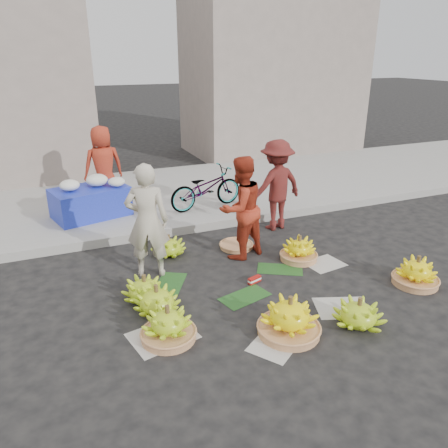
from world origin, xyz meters
name	(u,v)px	position (x,y,z in m)	size (l,w,h in m)	color
ground	(245,288)	(0.00, 0.00, 0.00)	(80.00, 80.00, 0.00)	black
curb	(192,227)	(0.00, 2.20, 0.07)	(40.00, 0.25, 0.15)	gray
sidewalk	(161,194)	(0.00, 4.30, 0.06)	(40.00, 4.00, 0.12)	gray
building_right	(273,68)	(4.50, 7.70, 2.50)	(5.00, 3.00, 5.00)	gray
newspaper_scatter	(274,319)	(0.00, -0.80, 0.00)	(3.20, 1.80, 0.00)	beige
banana_leaves	(232,283)	(-0.10, 0.20, 0.00)	(2.00, 1.00, 0.00)	#194918
banana_bunch_0	(157,300)	(-1.23, -0.10, 0.16)	(0.75, 0.75, 0.37)	#8BBB1A
banana_bunch_1	(168,325)	(-1.25, -0.67, 0.18)	(0.60, 0.60, 0.42)	#B1754A
banana_bunch_2	(289,318)	(0.02, -1.10, 0.21)	(0.79, 0.79, 0.47)	#B1754A
banana_bunch_3	(358,314)	(0.83, -1.27, 0.16)	(0.74, 0.74, 0.36)	#8BBB1A
banana_bunch_4	(417,272)	(2.18, -0.78, 0.18)	(0.60, 0.60, 0.42)	#B1754A
banana_bunch_5	(299,250)	(1.12, 0.48, 0.16)	(0.55, 0.55, 0.40)	#B1754A
banana_bunch_6	(145,289)	(-1.30, 0.24, 0.15)	(0.58, 0.58, 0.35)	#8BBB1A
banana_bunch_7	(169,246)	(-0.65, 1.40, 0.14)	(0.60, 0.60, 0.33)	#8BBB1A
basket_spare	(236,246)	(0.43, 1.24, 0.03)	(0.53, 0.53, 0.06)	#B1754A
incense_stack	(255,280)	(0.18, 0.08, 0.05)	(0.20, 0.06, 0.08)	#AB1612
vendor_cream	(147,221)	(-1.07, 0.90, 0.81)	(0.59, 0.39, 1.61)	beige
vendor_red	(241,208)	(0.36, 0.94, 0.78)	(0.76, 0.59, 1.57)	#BB371C
man_striped	(276,185)	(1.41, 1.76, 0.79)	(1.03, 0.59, 1.59)	maroon
flower_table	(91,200)	(-1.56, 3.32, 0.43)	(1.46, 1.11, 0.75)	#1C2AB6
grey_bucket	(69,211)	(-1.96, 3.26, 0.28)	(0.29, 0.29, 0.32)	slate
flower_vendor	(103,166)	(-1.20, 3.96, 0.89)	(0.75, 0.49, 1.54)	#BB371C
bicycle	(206,188)	(0.55, 2.94, 0.52)	(1.51, 0.53, 0.79)	gray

